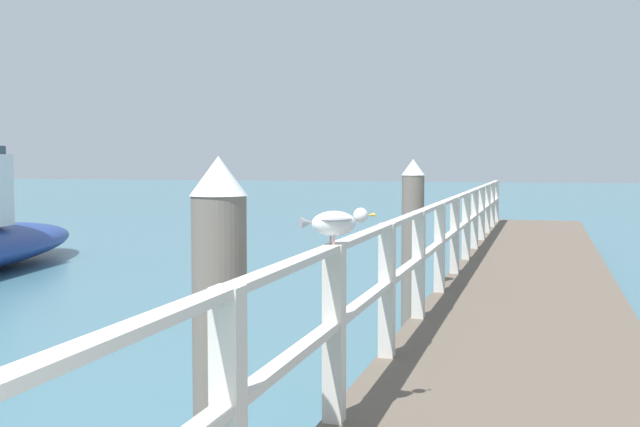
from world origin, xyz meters
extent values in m
cube|color=brown|center=(0.00, 10.61, 0.26)|extent=(2.20, 21.21, 0.52)
cube|color=beige|center=(-1.02, 2.43, 1.06)|extent=(0.12, 0.12, 1.08)
cube|color=beige|center=(-1.02, 4.07, 1.06)|extent=(0.12, 0.12, 1.08)
cube|color=beige|center=(-1.02, 5.70, 1.06)|extent=(0.12, 0.12, 1.08)
cube|color=beige|center=(-1.02, 7.34, 1.06)|extent=(0.12, 0.12, 1.08)
cube|color=beige|center=(-1.02, 8.97, 1.06)|extent=(0.12, 0.12, 1.08)
cube|color=beige|center=(-1.02, 10.61, 1.06)|extent=(0.12, 0.12, 1.08)
cube|color=beige|center=(-1.02, 12.24, 1.06)|extent=(0.12, 0.12, 1.08)
cube|color=beige|center=(-1.02, 13.87, 1.06)|extent=(0.12, 0.12, 1.08)
cube|color=beige|center=(-1.02, 15.51, 1.06)|extent=(0.12, 0.12, 1.08)
cube|color=beige|center=(-1.02, 17.14, 1.06)|extent=(0.12, 0.12, 1.08)
cube|color=beige|center=(-1.02, 18.78, 1.06)|extent=(0.12, 0.12, 1.08)
cube|color=beige|center=(-1.02, 20.41, 1.06)|extent=(0.12, 0.12, 1.08)
cube|color=beige|center=(-1.02, 10.61, 1.58)|extent=(0.10, 19.61, 0.04)
cube|color=beige|center=(-1.02, 10.61, 1.12)|extent=(0.10, 19.61, 0.04)
cylinder|color=#6B6056|center=(-1.40, 3.23, 0.96)|extent=(0.28, 0.28, 1.92)
cone|color=white|center=(-1.40, 3.23, 2.02)|extent=(0.29, 0.29, 0.20)
cylinder|color=#6B6056|center=(-1.40, 9.29, 0.96)|extent=(0.28, 0.28, 1.92)
cone|color=white|center=(-1.40, 9.29, 2.02)|extent=(0.29, 0.29, 0.20)
ellipsoid|color=white|center=(-1.02, 4.06, 1.73)|extent=(0.30, 0.27, 0.15)
sphere|color=white|center=(-0.88, 4.16, 1.77)|extent=(0.09, 0.09, 0.09)
cone|color=gold|center=(-0.83, 4.20, 1.77)|extent=(0.05, 0.05, 0.02)
cone|color=#939399|center=(-1.16, 3.95, 1.74)|extent=(0.11, 0.10, 0.07)
ellipsoid|color=#939399|center=(-1.02, 4.06, 1.75)|extent=(0.28, 0.27, 0.04)
cylinder|color=tan|center=(-1.04, 4.07, 1.63)|extent=(0.01, 0.01, 0.05)
cylinder|color=tan|center=(-1.01, 4.03, 1.63)|extent=(0.01, 0.01, 0.05)
camera|label=1|loc=(0.18, -0.41, 2.09)|focal=43.90mm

